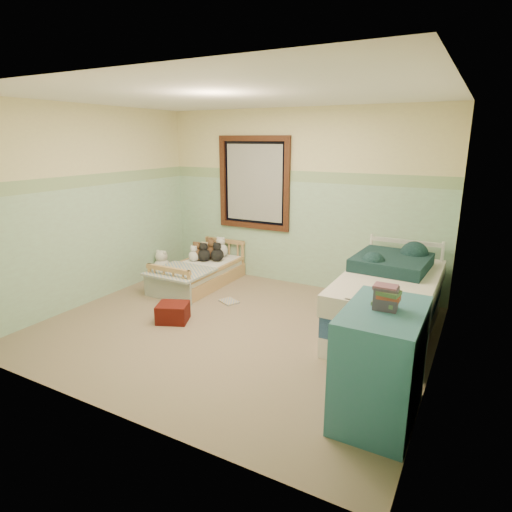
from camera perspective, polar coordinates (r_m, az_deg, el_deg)
The scene contains 32 objects.
floor at distance 4.95m, azimuth -3.04°, elevation -9.64°, with size 4.20×3.60×0.02m, color #817059.
ceiling at distance 4.51m, azimuth -3.52°, elevation 20.78°, with size 4.20×3.60×0.02m, color white.
wall_back at distance 6.15m, azimuth 5.65°, elevation 7.52°, with size 4.20×0.04×2.50m, color beige.
wall_front at distance 3.22m, azimuth -20.34°, elevation -0.63°, with size 4.20×0.04×2.50m, color beige.
wall_left at distance 5.93m, azimuth -20.91°, elevation 6.30°, with size 0.04×3.60×2.50m, color beige.
wall_right at distance 3.91m, azimuth 23.92°, elevation 1.74°, with size 0.04×3.60×2.50m, color beige.
wainscot_mint at distance 6.22m, azimuth 5.48°, elevation 2.94°, with size 4.20×0.01×1.50m, color #93B393.
border_strip at distance 6.10m, azimuth 5.68°, elevation 10.53°, with size 4.20×0.01×0.15m, color #437244.
window_frame at distance 6.39m, azimuth -0.31°, elevation 9.70°, with size 1.16×0.06×1.36m, color black.
window_blinds at distance 6.40m, azimuth -0.26°, elevation 9.71°, with size 0.92×0.01×1.12m, color #B2B2AD.
toddler_bed_frame at distance 6.36m, azimuth -7.49°, elevation -2.98°, with size 0.72×1.44×0.19m, color #AB8449.
toddler_mattress at distance 6.32m, azimuth -7.54°, elevation -1.67°, with size 0.66×1.38×0.12m, color white.
patchwork_quilt at distance 5.96m, azimuth -10.09°, elevation -2.08°, with size 0.78×0.72×0.03m, color #5A7EAF.
plush_bed_brown at distance 6.75m, azimuth -6.14°, elevation 0.88°, with size 0.20×0.20×0.20m, color brown.
plush_bed_white at distance 6.64m, azimuth -4.72°, elevation 0.76°, with size 0.22×0.22×0.22m, color silver.
plush_bed_tan at distance 6.55m, azimuth -6.86°, elevation 0.35°, with size 0.18×0.18×0.18m, color beige.
plush_bed_dark at distance 6.42m, azimuth -5.19°, elevation 0.15°, with size 0.19×0.19×0.19m, color black.
plush_floor_cream at distance 6.80m, azimuth -12.43°, elevation -1.56°, with size 0.29×0.29×0.29m, color white.
plush_floor_tan at distance 6.12m, azimuth -12.48°, elevation -3.83°, with size 0.21×0.21×0.21m, color beige.
twin_bed_frame at distance 5.01m, azimuth 16.96°, elevation -8.53°, with size 0.92×1.83×0.22m, color white.
twin_boxspring at distance 4.93m, azimuth 17.16°, elevation -6.19°, with size 0.92×1.83×0.22m, color navy.
twin_mattress at distance 4.85m, azimuth 17.36°, elevation -3.77°, with size 0.95×1.87×0.22m, color white.
teal_blanket at distance 5.09m, azimuth 17.66°, elevation -0.78°, with size 0.78×0.82×0.14m, color black.
dresser at distance 3.46m, azimuth 16.28°, elevation -13.61°, with size 0.55×0.89×0.89m, color teal.
book_stack at distance 3.24m, azimuth 16.97°, elevation -5.42°, with size 0.17×0.13×0.17m, color #48312D.
red_pillow at distance 5.16m, azimuth -11.03°, elevation -7.42°, with size 0.35×0.31×0.22m, color maroon.
floor_book at distance 5.67m, azimuth -3.63°, elevation -6.08°, with size 0.24×0.18×0.02m, color yellow.
extra_plush_0 at distance 6.56m, azimuth -5.94°, elevation 0.50°, with size 0.20×0.20×0.20m, color brown.
extra_plush_1 at distance 6.44m, azimuth -6.96°, elevation 0.13°, with size 0.19×0.19×0.19m, color black.
extra_plush_2 at distance 6.60m, azimuth -5.72°, elevation 0.50°, with size 0.18×0.18×0.18m, color brown.
extra_plush_3 at distance 6.50m, azimuth -7.89°, elevation 0.26°, with size 0.19×0.19×0.19m, color brown.
extra_plush_4 at distance 6.47m, azimuth -8.28°, elevation 0.01°, with size 0.16×0.16×0.16m, color silver.
Camera 1 is at (2.37, -3.81, 2.09)m, focal length 29.96 mm.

